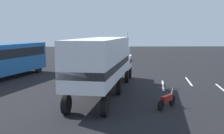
{
  "coord_description": "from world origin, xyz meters",
  "views": [
    {
      "loc": [
        -25.05,
        1.74,
        4.6
      ],
      "look_at": [
        -2.17,
        0.9,
        1.6
      ],
      "focal_mm": 43.13,
      "sensor_mm": 36.0,
      "label": 1
    }
  ],
  "objects_px": {
    "semi_truck": "(104,60)",
    "motorcycle": "(167,100)",
    "parked_bus": "(5,58)",
    "person_bystander": "(68,80)"
  },
  "relations": [
    {
      "from": "motorcycle",
      "to": "semi_truck",
      "type": "bearing_deg",
      "value": 43.01
    },
    {
      "from": "semi_truck",
      "to": "person_bystander",
      "type": "bearing_deg",
      "value": 76.07
    },
    {
      "from": "semi_truck",
      "to": "parked_bus",
      "type": "height_order",
      "value": "semi_truck"
    },
    {
      "from": "semi_truck",
      "to": "parked_bus",
      "type": "relative_size",
      "value": 1.28
    },
    {
      "from": "semi_truck",
      "to": "parked_bus",
      "type": "xyz_separation_m",
      "value": [
        7.07,
        9.79,
        -0.46
      ]
    },
    {
      "from": "semi_truck",
      "to": "motorcycle",
      "type": "bearing_deg",
      "value": -136.99
    },
    {
      "from": "semi_truck",
      "to": "person_bystander",
      "type": "relative_size",
      "value": 8.81
    },
    {
      "from": "person_bystander",
      "to": "semi_truck",
      "type": "bearing_deg",
      "value": -103.93
    },
    {
      "from": "person_bystander",
      "to": "motorcycle",
      "type": "bearing_deg",
      "value": -125.61
    },
    {
      "from": "person_bystander",
      "to": "motorcycle",
      "type": "xyz_separation_m",
      "value": [
        -4.72,
        -6.58,
        -0.41
      ]
    }
  ]
}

